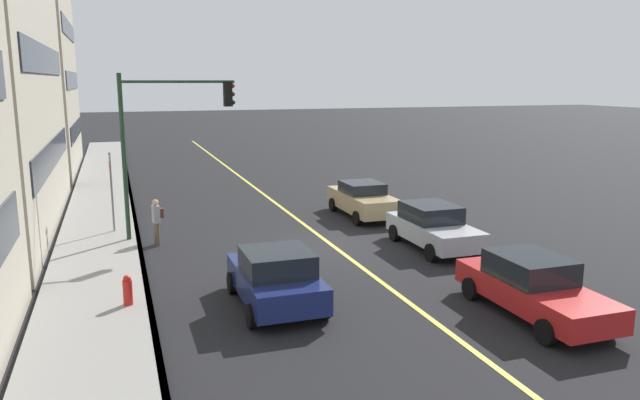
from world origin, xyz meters
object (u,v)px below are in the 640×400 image
object	(u,v)px
car_red	(533,286)
street_sign_post	(111,187)
car_silver	(433,226)
pedestrian_with_backpack	(157,219)
car_tan	(363,199)
car_navy	(276,278)
traffic_light_mast	(166,128)
fire_hydrant	(128,293)

from	to	relation	value
car_red	street_sign_post	world-z (taller)	street_sign_post
car_silver	pedestrian_with_backpack	xyz separation A→B (m)	(3.48, 9.18, 0.20)
car_red	street_sign_post	size ratio (longest dim) A/B	1.46
car_silver	car_tan	size ratio (longest dim) A/B	0.95
car_navy	street_sign_post	distance (m)	10.11
car_red	pedestrian_with_backpack	size ratio (longest dim) A/B	2.76
car_silver	traffic_light_mast	world-z (taller)	traffic_light_mast
car_silver	car_red	size ratio (longest dim) A/B	0.91
car_silver	street_sign_post	size ratio (longest dim) A/B	1.32
car_tan	traffic_light_mast	distance (m)	9.02
car_red	traffic_light_mast	bearing A→B (deg)	37.21
traffic_light_mast	pedestrian_with_backpack	bearing A→B (deg)	138.91
car_navy	fire_hydrant	size ratio (longest dim) A/B	4.12
car_navy	pedestrian_with_backpack	world-z (taller)	pedestrian_with_backpack
car_red	fire_hydrant	world-z (taller)	car_red
fire_hydrant	car_navy	bearing A→B (deg)	-104.26
traffic_light_mast	fire_hydrant	distance (m)	7.95
car_navy	traffic_light_mast	xyz separation A→B (m)	(7.77, 1.97, 3.38)
car_red	car_navy	world-z (taller)	car_navy
traffic_light_mast	fire_hydrant	world-z (taller)	traffic_light_mast
car_red	car_navy	distance (m)	6.52
car_navy	fire_hydrant	distance (m)	3.81
car_red	car_tan	size ratio (longest dim) A/B	1.05
pedestrian_with_backpack	fire_hydrant	size ratio (longest dim) A/B	1.78
car_navy	car_silver	bearing A→B (deg)	-61.07
car_navy	fire_hydrant	xyz separation A→B (m)	(0.93, 3.68, -0.31)
car_silver	pedestrian_with_backpack	distance (m)	9.81
car_tan	fire_hydrant	xyz separation A→B (m)	(-8.20, 9.94, -0.30)
pedestrian_with_backpack	car_red	bearing A→B (deg)	-139.33
car_tan	pedestrian_with_backpack	bearing A→B (deg)	102.64
car_red	traffic_light_mast	world-z (taller)	traffic_light_mast
car_red	car_navy	size ratio (longest dim) A/B	1.19
car_tan	pedestrian_with_backpack	xyz separation A→B (m)	(-1.97, 8.77, 0.21)
car_navy	pedestrian_with_backpack	xyz separation A→B (m)	(7.17, 2.50, 0.20)
car_silver	car_tan	distance (m)	5.46
car_red	pedestrian_with_backpack	xyz separation A→B (m)	(9.84, 8.45, 0.22)
car_silver	car_red	distance (m)	6.40
car_silver	fire_hydrant	bearing A→B (deg)	104.90
traffic_light_mast	car_navy	bearing A→B (deg)	-165.75
car_red	pedestrian_with_backpack	bearing A→B (deg)	40.67
car_silver	traffic_light_mast	bearing A→B (deg)	64.73
car_silver	pedestrian_with_backpack	world-z (taller)	pedestrian_with_backpack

